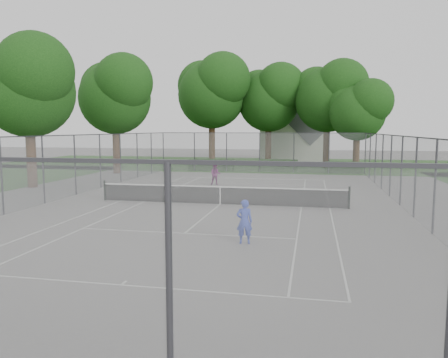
% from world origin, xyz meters
% --- Properties ---
extents(ground, '(120.00, 120.00, 0.00)m').
position_xyz_m(ground, '(0.00, 0.00, 0.00)').
color(ground, slate).
rests_on(ground, ground).
extents(grass_far, '(60.00, 20.00, 0.00)m').
position_xyz_m(grass_far, '(0.00, 26.00, 0.00)').
color(grass_far, '#1E4814').
rests_on(grass_far, ground).
extents(court_markings, '(11.03, 23.83, 0.01)m').
position_xyz_m(court_markings, '(0.00, 0.00, 0.01)').
color(court_markings, silver).
rests_on(court_markings, ground).
extents(tennis_net, '(12.87, 0.10, 1.10)m').
position_xyz_m(tennis_net, '(0.00, 0.00, 0.51)').
color(tennis_net, black).
rests_on(tennis_net, ground).
extents(perimeter_fence, '(18.08, 34.08, 3.52)m').
position_xyz_m(perimeter_fence, '(0.00, 0.00, 1.81)').
color(perimeter_fence, '#38383D').
rests_on(perimeter_fence, ground).
extents(tree_far_left, '(8.03, 7.34, 11.55)m').
position_xyz_m(tree_far_left, '(-5.69, 23.11, 7.94)').
color(tree_far_left, '#3B2415').
rests_on(tree_far_left, ground).
extents(tree_far_midleft, '(7.37, 6.73, 10.60)m').
position_xyz_m(tree_far_midleft, '(0.08, 24.69, 7.28)').
color(tree_far_midleft, '#3B2415').
rests_on(tree_far_midleft, ground).
extents(tree_far_midright, '(7.30, 6.67, 10.50)m').
position_xyz_m(tree_far_midright, '(6.04, 22.82, 7.21)').
color(tree_far_midright, '#3B2415').
rests_on(tree_far_midright, ground).
extents(tree_far_right, '(5.77, 5.27, 8.29)m').
position_xyz_m(tree_far_right, '(8.61, 19.92, 5.69)').
color(tree_far_right, '#3B2415').
rests_on(tree_far_right, ground).
extents(tree_side_back, '(7.05, 6.44, 10.13)m').
position_xyz_m(tree_side_back, '(-12.07, 13.74, 6.96)').
color(tree_side_back, '#3B2415').
rests_on(tree_side_back, ground).
extents(tree_side_front, '(6.86, 6.26, 9.86)m').
position_xyz_m(tree_side_front, '(-13.54, 3.99, 6.77)').
color(tree_side_front, '#3B2415').
rests_on(tree_side_front, ground).
extents(hedge_left, '(4.20, 1.26, 1.05)m').
position_xyz_m(hedge_left, '(-4.63, 17.84, 0.52)').
color(hedge_left, '#1B3F14').
rests_on(hedge_left, ground).
extents(hedge_mid, '(3.40, 0.97, 1.07)m').
position_xyz_m(hedge_mid, '(1.61, 18.35, 0.53)').
color(hedge_mid, '#1B3F14').
rests_on(hedge_mid, ground).
extents(hedge_right, '(3.22, 1.18, 0.97)m').
position_xyz_m(hedge_right, '(7.34, 17.93, 0.48)').
color(hedge_right, '#1B3F14').
rests_on(hedge_right, ground).
extents(house, '(7.60, 5.89, 9.46)m').
position_xyz_m(house, '(2.45, 31.10, 3.81)').
color(house, silver).
rests_on(house, ground).
extents(girl_player, '(0.62, 0.49, 1.51)m').
position_xyz_m(girl_player, '(2.39, -7.34, 0.75)').
color(girl_player, '#3244BB').
rests_on(girl_player, ground).
extents(woman_player, '(0.80, 0.66, 1.48)m').
position_xyz_m(woman_player, '(-1.95, 7.64, 0.74)').
color(woman_player, '#782867').
rests_on(woman_player, ground).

